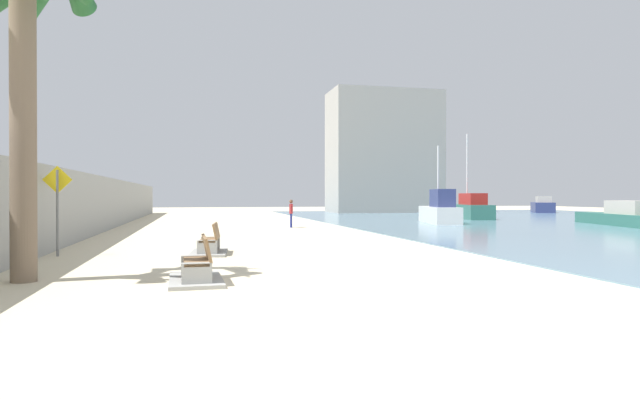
{
  "coord_description": "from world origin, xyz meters",
  "views": [
    {
      "loc": [
        -2.55,
        -10.41,
        1.84
      ],
      "look_at": [
        2.85,
        12.99,
        1.65
      ],
      "focal_mm": 30.24,
      "sensor_mm": 36.0,
      "label": 1
    }
  ],
  "objects": [
    {
      "name": "ground_plane",
      "position": [
        0.0,
        18.0,
        0.0
      ],
      "size": [
        120.0,
        120.0,
        0.0
      ],
      "primitive_type": "plane",
      "color": "beige"
    },
    {
      "name": "seawall",
      "position": [
        -7.5,
        18.0,
        1.41
      ],
      "size": [
        0.8,
        64.0,
        2.82
      ],
      "primitive_type": "cube",
      "color": "#9E9E99",
      "rests_on": "ground"
    },
    {
      "name": "water_bay",
      "position": [
        24.0,
        18.0,
        0.02
      ],
      "size": [
        36.0,
        68.0,
        0.04
      ],
      "primitive_type": "cube",
      "color": "#6B8EA3",
      "rests_on": "ground"
    },
    {
      "name": "palm_tree",
      "position": [
        -6.18,
        2.18,
        5.65
      ],
      "size": [
        3.25,
        3.21,
        7.61
      ],
      "color": "#7A6651",
      "rests_on": "ground"
    },
    {
      "name": "bench_near",
      "position": [
        -2.53,
        1.34,
        0.23
      ],
      "size": [
        1.16,
        2.13,
        0.98
      ],
      "color": "#9E9E99",
      "rests_on": "ground"
    },
    {
      "name": "bench_far",
      "position": [
        -2.13,
        6.93,
        0.23
      ],
      "size": [
        1.3,
        2.2,
        0.98
      ],
      "color": "#9E9E99",
      "rests_on": "ground"
    },
    {
      "name": "person_walking",
      "position": [
        2.83,
        20.36,
        0.94
      ],
      "size": [
        0.26,
        0.51,
        1.63
      ],
      "color": "navy",
      "rests_on": "ground"
    },
    {
      "name": "boat_distant",
      "position": [
        13.25,
        22.64,
        0.87
      ],
      "size": [
        2.93,
        6.31,
        5.19
      ],
      "color": "white",
      "rests_on": "water_bay"
    },
    {
      "name": "boat_far_left",
      "position": [
        18.84,
        28.99,
        0.81
      ],
      "size": [
        3.48,
        7.98,
        6.85
      ],
      "color": "#337060",
      "rests_on": "water_bay"
    },
    {
      "name": "boat_far_right",
      "position": [
        22.72,
        17.43,
        0.59
      ],
      "size": [
        3.57,
        8.02,
        1.52
      ],
      "color": "#337060",
      "rests_on": "water_bay"
    },
    {
      "name": "boat_outer",
      "position": [
        34.05,
        40.91,
        0.73
      ],
      "size": [
        3.67,
        4.61,
        1.77
      ],
      "color": "navy",
      "rests_on": "water_bay"
    },
    {
      "name": "pedestrian_sign",
      "position": [
        -6.65,
        7.29,
        1.71
      ],
      "size": [
        0.85,
        0.08,
        2.75
      ],
      "color": "slate",
      "rests_on": "ground"
    },
    {
      "name": "harbor_building",
      "position": [
        17.71,
        46.0,
        6.65
      ],
      "size": [
        12.0,
        6.0,
        13.31
      ],
      "primitive_type": "cube",
      "color": "#ADAAA3",
      "rests_on": "ground"
    }
  ]
}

